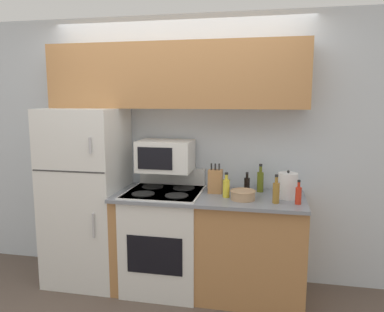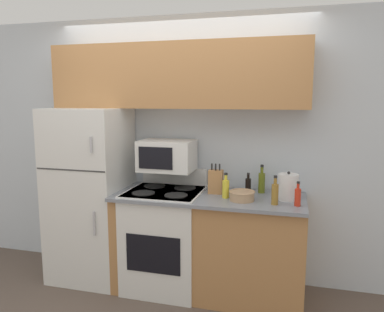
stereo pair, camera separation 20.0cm
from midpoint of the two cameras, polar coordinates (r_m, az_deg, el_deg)
name	(u,v)px [view 1 (the left image)]	position (r m, az deg, el deg)	size (l,w,h in m)	color
ground_plane	(163,304)	(3.51, -6.23, -21.49)	(12.00, 12.00, 0.00)	brown
wall_back	(180,148)	(3.72, -3.38, 1.15)	(8.00, 0.05, 2.55)	silver
lower_cabinets	(209,243)	(3.51, 0.89, -13.13)	(1.68, 0.68, 0.91)	#B27A47
refrigerator	(87,196)	(3.79, -17.20, -5.84)	(0.70, 0.67, 1.68)	white
upper_cabinets	(175,76)	(3.50, -4.31, 12.06)	(2.38, 0.34, 0.59)	#B27A47
stove	(165,238)	(3.59, -5.81, -12.33)	(0.68, 0.66, 1.09)	white
microwave	(166,156)	(3.52, -5.68, 0.04)	(0.50, 0.36, 0.29)	white
knife_block	(215,181)	(3.40, 1.89, -3.88)	(0.13, 0.09, 0.27)	#B27A47
bowl	(243,195)	(3.21, 6.00, -5.89)	(0.22, 0.22, 0.08)	tan
bottle_soy_sauce	(247,184)	(3.49, 6.74, -4.24)	(0.05, 0.05, 0.18)	black
bottle_cooking_spray	(226,188)	(3.26, 3.49, -4.83)	(0.06, 0.06, 0.22)	gold
bottle_olive_oil	(260,181)	(3.48, 8.75, -3.78)	(0.06, 0.06, 0.26)	#5B6619
bottle_hot_sauce	(298,195)	(3.15, 14.16, -5.75)	(0.05, 0.05, 0.20)	red
bottle_vinegar	(276,192)	(3.13, 10.90, -5.41)	(0.06, 0.06, 0.24)	olive
kettle	(288,186)	(3.30, 12.71, -4.44)	(0.17, 0.17, 0.25)	white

